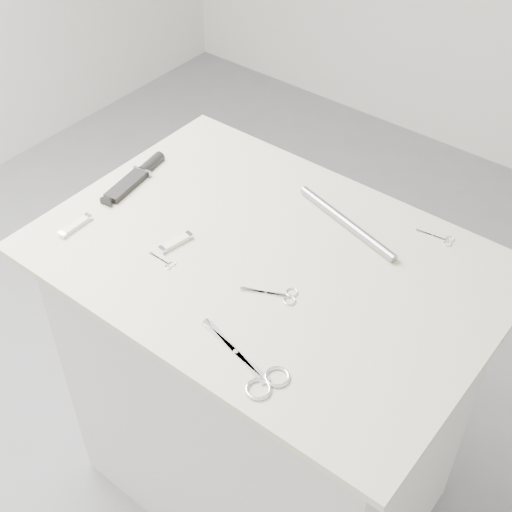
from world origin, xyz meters
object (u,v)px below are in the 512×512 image
Objects in this scene: embroidery_scissors_b at (440,238)px; sheathed_knife at (138,176)px; plinth at (266,388)px; large_shears at (256,372)px; metal_rail at (347,223)px; tiny_scissors at (165,262)px; pocket_knife_a at (176,243)px; pocket_knife_b at (75,226)px; embroidery_scissors_a at (280,295)px.

sheathed_knife is at bearing -167.26° from embroidery_scissors_b.
plinth is 0.57m from large_shears.
large_shears is at bearing -124.79° from sheathed_knife.
metal_rail is at bearing -80.82° from sheathed_knife.
tiny_scissors is at bearing -124.91° from metal_rail.
large_shears is 0.47m from metal_rail.
pocket_knife_a is 0.24m from pocket_knife_b.
embroidery_scissors_a and tiny_scissors have the same top height.
embroidery_scissors_a is 0.55× the size of sheathed_knife.
metal_rail is at bearing 68.19° from plinth.
embroidery_scissors_a is (0.09, -0.08, 0.47)m from plinth.
plinth is 10.22× the size of embroidery_scissors_b.
large_shears is 0.67m from sheathed_knife.
embroidery_scissors_a is at bearing -87.12° from metal_rail.
plinth is at bearing -140.65° from embroidery_scissors_b.
sheathed_knife is at bearing 166.92° from large_shears.
metal_rail reaches higher than embroidery_scissors_b.
pocket_knife_a is at bearing -67.34° from pocket_knife_b.
metal_rail is at bearing 67.50° from embroidery_scissors_a.
sheathed_knife and metal_rail have the same top height.
large_shears is 0.36m from tiny_scissors.
sheathed_knife is (-0.26, 0.18, 0.01)m from tiny_scissors.
sheathed_knife is (-0.43, 0.03, 0.48)m from plinth.
tiny_scissors is 0.23× the size of metal_rail.
embroidery_scissors_b and tiny_scissors have the same top height.
large_shears is 3.13× the size of tiny_scissors.
sheathed_knife is 0.53m from metal_rail.
pocket_knife_a is at bearing -125.72° from sheathed_knife.
tiny_scissors is (-0.34, 0.11, -0.00)m from large_shears.
pocket_knife_b is at bearing -169.03° from tiny_scissors.
sheathed_knife reaches higher than embroidery_scissors_b.
embroidery_scissors_a is at bearing -110.54° from sheathed_knife.
sheathed_knife is 2.45× the size of pocket_knife_a.
sheathed_knife is 0.27m from pocket_knife_a.
embroidery_scissors_a is at bearing 17.50° from tiny_scissors.
tiny_scissors is (-0.16, -0.15, 0.47)m from plinth.
plinth is 7.80× the size of embroidery_scissors_a.
plinth is 4.27× the size of sheathed_knife.
sheathed_knife reaches higher than pocket_knife_b.
tiny_scissors is at bearing 170.81° from embroidery_scissors_a.
metal_rail is at bearing -52.95° from pocket_knife_b.
plinth is 0.65m from pocket_knife_b.
large_shears is 0.56m from embroidery_scissors_b.
sheathed_knife is (-0.52, 0.11, 0.01)m from embroidery_scissors_a.
pocket_knife_b is at bearing -152.01° from embroidery_scissors_b.
metal_rail is (-0.01, 0.27, 0.01)m from embroidery_scissors_a.
plinth is 2.94× the size of metal_rail.
plinth is 10.01× the size of pocket_knife_b.
embroidery_scissors_b reaches higher than plinth.
pocket_knife_a reaches higher than large_shears.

